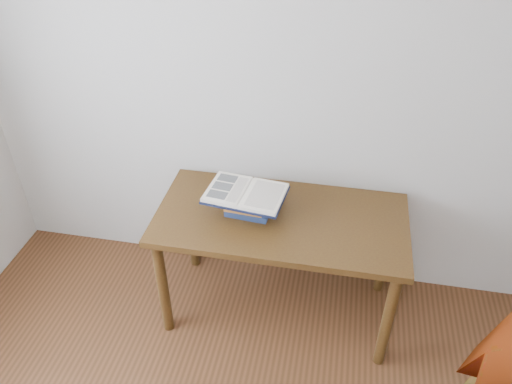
# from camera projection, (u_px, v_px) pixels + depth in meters

# --- Properties ---
(room_shell) EXTENTS (3.54, 3.54, 2.62)m
(room_shell) POSITION_uv_depth(u_px,v_px,m) (124.00, 279.00, 0.98)
(room_shell) COLOR #B0ADA7
(room_shell) RESTS_ON ground
(desk) EXTENTS (1.31, 0.65, 0.70)m
(desk) POSITION_uv_depth(u_px,v_px,m) (281.00, 231.00, 2.65)
(desk) COLOR #432E10
(desk) RESTS_ON ground
(book_stack) EXTENTS (0.24, 0.19, 0.12)m
(book_stack) POSITION_uv_depth(u_px,v_px,m) (248.00, 203.00, 2.59)
(book_stack) COLOR #19224D
(book_stack) RESTS_ON desk
(open_book) EXTENTS (0.43, 0.32, 0.03)m
(open_book) POSITION_uv_depth(u_px,v_px,m) (246.00, 193.00, 2.53)
(open_book) COLOR black
(open_book) RESTS_ON book_stack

